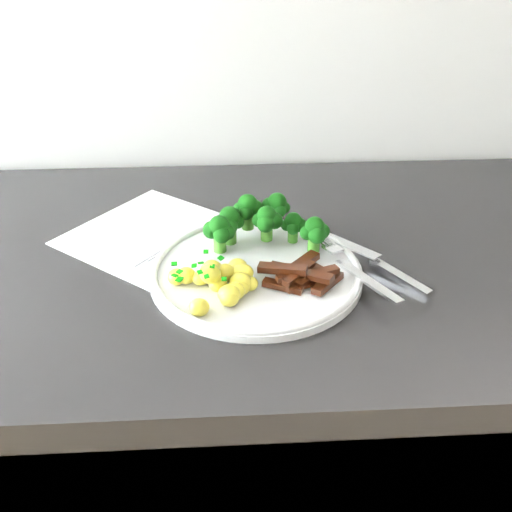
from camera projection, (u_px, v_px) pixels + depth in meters
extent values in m
cube|color=black|center=(227.00, 472.00, 1.06)|extent=(2.41, 0.60, 0.90)
cube|color=white|center=(177.00, 244.00, 0.84)|extent=(0.37, 0.35, 0.00)
cube|color=slate|center=(228.00, 222.00, 0.89)|extent=(0.09, 0.11, 0.00)
cube|color=slate|center=(216.00, 227.00, 0.88)|extent=(0.09, 0.11, 0.00)
cube|color=slate|center=(204.00, 232.00, 0.87)|extent=(0.08, 0.10, 0.00)
cube|color=slate|center=(191.00, 237.00, 0.86)|extent=(0.08, 0.10, 0.00)
cube|color=slate|center=(179.00, 243.00, 0.84)|extent=(0.08, 0.10, 0.00)
cube|color=slate|center=(165.00, 248.00, 0.83)|extent=(0.08, 0.09, 0.00)
cylinder|color=silver|center=(256.00, 273.00, 0.77)|extent=(0.27, 0.27, 0.01)
torus|color=silver|center=(256.00, 269.00, 0.77)|extent=(0.27, 0.27, 0.01)
cylinder|color=#2B5E17|center=(267.00, 232.00, 0.81)|extent=(0.02, 0.02, 0.02)
sphere|color=black|center=(274.00, 221.00, 0.80)|extent=(0.02, 0.02, 0.02)
sphere|color=black|center=(265.00, 218.00, 0.81)|extent=(0.02, 0.02, 0.02)
sphere|color=black|center=(259.00, 220.00, 0.80)|extent=(0.02, 0.02, 0.02)
sphere|color=black|center=(266.00, 224.00, 0.79)|extent=(0.02, 0.02, 0.02)
sphere|color=black|center=(267.00, 216.00, 0.80)|extent=(0.03, 0.03, 0.03)
cylinder|color=#2B5E17|center=(293.00, 235.00, 0.83)|extent=(0.01, 0.01, 0.02)
sphere|color=black|center=(300.00, 225.00, 0.82)|extent=(0.02, 0.02, 0.02)
sphere|color=black|center=(294.00, 222.00, 0.82)|extent=(0.02, 0.02, 0.02)
sphere|color=black|center=(287.00, 225.00, 0.82)|extent=(0.02, 0.02, 0.02)
sphere|color=black|center=(293.00, 229.00, 0.81)|extent=(0.02, 0.02, 0.02)
sphere|color=black|center=(293.00, 221.00, 0.81)|extent=(0.02, 0.02, 0.02)
cylinder|color=#2B5E17|center=(230.00, 235.00, 0.82)|extent=(0.02, 0.02, 0.02)
sphere|color=black|center=(238.00, 222.00, 0.82)|extent=(0.02, 0.02, 0.02)
sphere|color=black|center=(228.00, 218.00, 0.82)|extent=(0.02, 0.02, 0.02)
sphere|color=black|center=(222.00, 223.00, 0.81)|extent=(0.02, 0.02, 0.02)
sphere|color=black|center=(229.00, 226.00, 0.80)|extent=(0.02, 0.02, 0.02)
sphere|color=black|center=(230.00, 217.00, 0.81)|extent=(0.03, 0.03, 0.03)
cylinder|color=#2B5E17|center=(277.00, 218.00, 0.84)|extent=(0.02, 0.02, 0.02)
sphere|color=black|center=(284.00, 208.00, 0.84)|extent=(0.02, 0.02, 0.02)
sphere|color=black|center=(275.00, 205.00, 0.84)|extent=(0.02, 0.02, 0.02)
sphere|color=black|center=(270.00, 206.00, 0.83)|extent=(0.02, 0.02, 0.02)
sphere|color=black|center=(280.00, 211.00, 0.83)|extent=(0.02, 0.02, 0.02)
sphere|color=black|center=(277.00, 202.00, 0.83)|extent=(0.03, 0.03, 0.03)
cylinder|color=#2B5E17|center=(248.00, 221.00, 0.84)|extent=(0.02, 0.02, 0.02)
sphere|color=black|center=(255.00, 208.00, 0.83)|extent=(0.02, 0.02, 0.02)
sphere|color=black|center=(246.00, 206.00, 0.83)|extent=(0.02, 0.02, 0.02)
sphere|color=black|center=(240.00, 209.00, 0.83)|extent=(0.02, 0.02, 0.02)
sphere|color=black|center=(246.00, 213.00, 0.82)|extent=(0.02, 0.02, 0.02)
sphere|color=black|center=(248.00, 204.00, 0.82)|extent=(0.03, 0.03, 0.03)
cylinder|color=#2B5E17|center=(314.00, 243.00, 0.80)|extent=(0.02, 0.02, 0.02)
sphere|color=black|center=(322.00, 231.00, 0.80)|extent=(0.02, 0.02, 0.02)
sphere|color=black|center=(315.00, 228.00, 0.80)|extent=(0.02, 0.02, 0.02)
sphere|color=black|center=(307.00, 233.00, 0.79)|extent=(0.02, 0.02, 0.02)
sphere|color=black|center=(317.00, 235.00, 0.79)|extent=(0.02, 0.02, 0.02)
sphere|color=black|center=(315.00, 227.00, 0.79)|extent=(0.03, 0.03, 0.03)
cylinder|color=#2B5E17|center=(220.00, 243.00, 0.80)|extent=(0.02, 0.02, 0.02)
sphere|color=black|center=(227.00, 232.00, 0.79)|extent=(0.02, 0.02, 0.02)
sphere|color=black|center=(218.00, 228.00, 0.80)|extent=(0.02, 0.02, 0.02)
sphere|color=black|center=(212.00, 230.00, 0.80)|extent=(0.02, 0.02, 0.02)
sphere|color=black|center=(222.00, 235.00, 0.78)|extent=(0.02, 0.02, 0.02)
sphere|color=black|center=(219.00, 226.00, 0.79)|extent=(0.03, 0.03, 0.03)
ellipsoid|color=#DED146|center=(241.00, 283.00, 0.72)|extent=(0.03, 0.03, 0.02)
ellipsoid|color=#DED146|center=(242.00, 273.00, 0.74)|extent=(0.03, 0.03, 0.02)
ellipsoid|color=#DED146|center=(218.00, 284.00, 0.73)|extent=(0.02, 0.02, 0.02)
ellipsoid|color=#DED146|center=(201.00, 278.00, 0.74)|extent=(0.02, 0.02, 0.02)
ellipsoid|color=#DED146|center=(229.00, 295.00, 0.70)|extent=(0.03, 0.02, 0.02)
ellipsoid|color=#DED146|center=(229.00, 298.00, 0.70)|extent=(0.02, 0.02, 0.02)
ellipsoid|color=#DED146|center=(177.00, 277.00, 0.74)|extent=(0.02, 0.02, 0.02)
ellipsoid|color=#DED146|center=(235.00, 291.00, 0.71)|extent=(0.02, 0.02, 0.02)
ellipsoid|color=#DED146|center=(199.00, 307.00, 0.68)|extent=(0.02, 0.02, 0.02)
ellipsoid|color=#DED146|center=(186.00, 275.00, 0.74)|extent=(0.02, 0.02, 0.02)
ellipsoid|color=#DED146|center=(249.00, 284.00, 0.73)|extent=(0.02, 0.02, 0.02)
ellipsoid|color=#DED146|center=(211.00, 267.00, 0.73)|extent=(0.02, 0.02, 0.02)
ellipsoid|color=#DED146|center=(240.00, 287.00, 0.72)|extent=(0.02, 0.02, 0.02)
ellipsoid|color=#DED146|center=(211.00, 275.00, 0.71)|extent=(0.02, 0.02, 0.02)
ellipsoid|color=#DED146|center=(210.00, 273.00, 0.71)|extent=(0.03, 0.02, 0.02)
ellipsoid|color=#DED146|center=(238.00, 267.00, 0.76)|extent=(0.02, 0.02, 0.02)
ellipsoid|color=#DED146|center=(225.00, 273.00, 0.74)|extent=(0.03, 0.02, 0.02)
ellipsoid|color=#DED146|center=(210.00, 271.00, 0.75)|extent=(0.03, 0.02, 0.02)
ellipsoid|color=#DED146|center=(212.00, 270.00, 0.75)|extent=(0.03, 0.03, 0.03)
cube|color=#036002|center=(194.00, 266.00, 0.71)|extent=(0.01, 0.01, 0.00)
cube|color=#036002|center=(200.00, 272.00, 0.70)|extent=(0.01, 0.01, 0.00)
cube|color=#036002|center=(212.00, 266.00, 0.71)|extent=(0.01, 0.01, 0.00)
cube|color=#036002|center=(174.00, 264.00, 0.72)|extent=(0.01, 0.01, 0.00)
cube|color=#036002|center=(179.00, 271.00, 0.71)|extent=(0.01, 0.01, 0.00)
cube|color=#036002|center=(224.00, 279.00, 0.70)|extent=(0.01, 0.01, 0.00)
cube|color=#036002|center=(206.00, 252.00, 0.74)|extent=(0.01, 0.01, 0.00)
cube|color=#036002|center=(221.00, 258.00, 0.73)|extent=(0.01, 0.01, 0.00)
cube|color=#036002|center=(201.00, 263.00, 0.72)|extent=(0.01, 0.01, 0.00)
cube|color=#036002|center=(180.00, 279.00, 0.68)|extent=(0.01, 0.01, 0.00)
cube|color=#036002|center=(206.00, 276.00, 0.70)|extent=(0.01, 0.01, 0.00)
cube|color=#036002|center=(179.00, 280.00, 0.69)|extent=(0.01, 0.01, 0.00)
cube|color=#036002|center=(211.00, 269.00, 0.71)|extent=(0.01, 0.01, 0.00)
cube|color=#036002|center=(175.00, 275.00, 0.70)|extent=(0.01, 0.01, 0.00)
cube|color=black|center=(300.00, 279.00, 0.74)|extent=(0.06, 0.03, 0.01)
cube|color=black|center=(302.00, 280.00, 0.74)|extent=(0.05, 0.02, 0.01)
cube|color=black|center=(283.00, 286.00, 0.73)|extent=(0.05, 0.03, 0.01)
cube|color=black|center=(328.00, 283.00, 0.74)|extent=(0.05, 0.05, 0.01)
cube|color=black|center=(310.00, 275.00, 0.75)|extent=(0.05, 0.03, 0.01)
cube|color=black|center=(301.00, 265.00, 0.77)|extent=(0.05, 0.05, 0.01)
cube|color=black|center=(302.00, 285.00, 0.73)|extent=(0.05, 0.03, 0.01)
cube|color=black|center=(301.00, 279.00, 0.74)|extent=(0.06, 0.04, 0.01)
cube|color=black|center=(299.00, 276.00, 0.74)|extent=(0.06, 0.02, 0.01)
cube|color=black|center=(320.00, 273.00, 0.74)|extent=(0.05, 0.03, 0.01)
cube|color=black|center=(299.00, 274.00, 0.74)|extent=(0.05, 0.05, 0.01)
cube|color=black|center=(282.00, 269.00, 0.74)|extent=(0.06, 0.03, 0.01)
cube|color=black|center=(292.00, 269.00, 0.75)|extent=(0.06, 0.03, 0.01)
cube|color=black|center=(309.00, 276.00, 0.74)|extent=(0.05, 0.05, 0.01)
cube|color=black|center=(311.00, 275.00, 0.73)|extent=(0.06, 0.04, 0.01)
cube|color=silver|center=(368.00, 281.00, 0.74)|extent=(0.06, 0.12, 0.02)
cube|color=silver|center=(333.00, 248.00, 0.79)|extent=(0.03, 0.03, 0.01)
cylinder|color=silver|center=(327.00, 238.00, 0.82)|extent=(0.02, 0.04, 0.00)
cylinder|color=silver|center=(324.00, 239.00, 0.81)|extent=(0.02, 0.04, 0.00)
cylinder|color=silver|center=(321.00, 239.00, 0.81)|extent=(0.02, 0.04, 0.00)
cylinder|color=silver|center=(318.00, 240.00, 0.81)|extent=(0.02, 0.04, 0.00)
cube|color=silver|center=(347.00, 244.00, 0.82)|extent=(0.08, 0.10, 0.01)
cube|color=silver|center=(400.00, 277.00, 0.76)|extent=(0.07, 0.08, 0.02)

